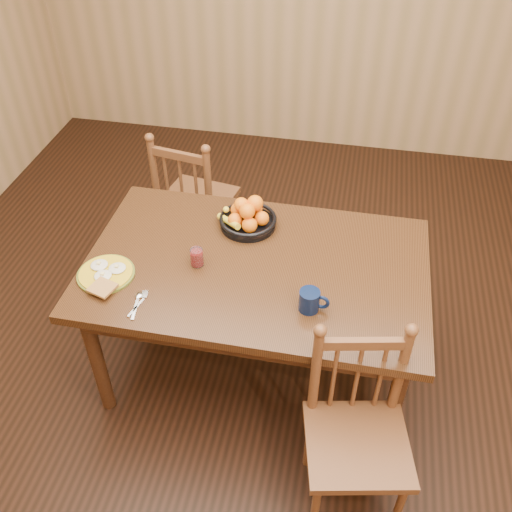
% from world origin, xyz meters
% --- Properties ---
extents(room, '(4.52, 5.02, 2.72)m').
position_xyz_m(room, '(0.00, 0.00, 1.35)').
color(room, black).
rests_on(room, ground).
extents(dining_table, '(1.60, 1.00, 0.75)m').
position_xyz_m(dining_table, '(0.00, 0.00, 0.67)').
color(dining_table, black).
rests_on(dining_table, ground).
extents(chair_far, '(0.49, 0.47, 0.94)m').
position_xyz_m(chair_far, '(-0.56, 0.83, 0.46)').
color(chair_far, '#512F18').
rests_on(chair_far, ground).
extents(chair_near, '(0.49, 0.48, 0.92)m').
position_xyz_m(chair_near, '(0.54, -0.61, 0.45)').
color(chair_near, '#512F18').
rests_on(chair_near, ground).
extents(breakfast_plate, '(0.26, 0.30, 0.04)m').
position_xyz_m(breakfast_plate, '(-0.66, -0.21, 0.76)').
color(breakfast_plate, '#59601E').
rests_on(breakfast_plate, dining_table).
extents(fork, '(0.05, 0.18, 0.00)m').
position_xyz_m(fork, '(-0.45, -0.35, 0.75)').
color(fork, silver).
rests_on(fork, dining_table).
extents(spoon, '(0.05, 0.16, 0.01)m').
position_xyz_m(spoon, '(-0.46, -0.33, 0.75)').
color(spoon, silver).
rests_on(spoon, dining_table).
extents(coffee_mug, '(0.13, 0.09, 0.10)m').
position_xyz_m(coffee_mug, '(0.28, -0.24, 0.80)').
color(coffee_mug, black).
rests_on(coffee_mug, dining_table).
extents(juice_glass, '(0.06, 0.06, 0.09)m').
position_xyz_m(juice_glass, '(-0.27, -0.06, 0.79)').
color(juice_glass, silver).
rests_on(juice_glass, dining_table).
extents(fruit_bowl, '(0.29, 0.29, 0.17)m').
position_xyz_m(fruit_bowl, '(-0.10, 0.28, 0.81)').
color(fruit_bowl, black).
rests_on(fruit_bowl, dining_table).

